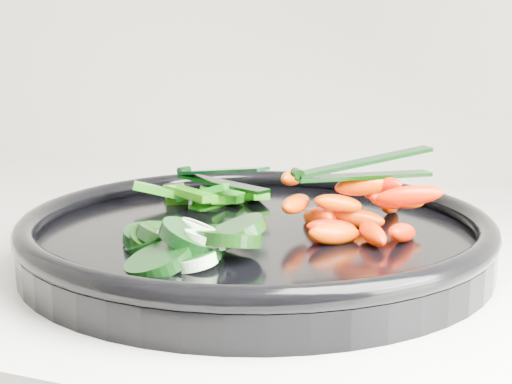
% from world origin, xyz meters
% --- Properties ---
extents(veggie_tray, '(0.46, 0.46, 0.04)m').
position_xyz_m(veggie_tray, '(-0.10, 1.63, 0.95)').
color(veggie_tray, black).
rests_on(veggie_tray, counter).
extents(cucumber_pile, '(0.13, 0.12, 0.04)m').
position_xyz_m(cucumber_pile, '(-0.13, 1.55, 0.96)').
color(cucumber_pile, black).
rests_on(cucumber_pile, veggie_tray).
extents(carrot_pile, '(0.14, 0.15, 0.05)m').
position_xyz_m(carrot_pile, '(-0.03, 1.65, 0.97)').
color(carrot_pile, red).
rests_on(carrot_pile, veggie_tray).
extents(pepper_pile, '(0.12, 0.09, 0.03)m').
position_xyz_m(pepper_pile, '(-0.18, 1.69, 0.96)').
color(pepper_pile, '#206409').
rests_on(pepper_pile, veggie_tray).
extents(tong_carrot, '(0.10, 0.08, 0.02)m').
position_xyz_m(tong_carrot, '(-0.03, 1.65, 1.00)').
color(tong_carrot, black).
rests_on(tong_carrot, carrot_pile).
extents(tong_pepper, '(0.11, 0.06, 0.02)m').
position_xyz_m(tong_pepper, '(-0.17, 1.70, 0.98)').
color(tong_pepper, black).
rests_on(tong_pepper, pepper_pile).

